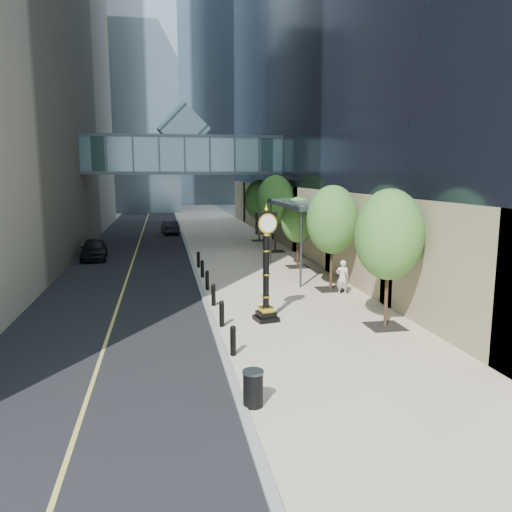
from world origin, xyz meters
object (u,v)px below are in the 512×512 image
at_px(street_clock, 266,273).
at_px(pedestrian, 342,277).
at_px(car_near, 94,249).
at_px(trash_bin, 253,389).
at_px(car_far, 170,227).

height_order(street_clock, pedestrian, street_clock).
relative_size(pedestrian, car_near, 0.40).
height_order(trash_bin, pedestrian, pedestrian).
bearing_deg(street_clock, car_near, 105.62).
bearing_deg(pedestrian, car_near, -26.04).
xyz_separation_m(pedestrian, car_far, (-8.01, 27.58, -0.24)).
distance_m(car_near, car_far, 15.28).
distance_m(pedestrian, car_near, 18.99).
distance_m(trash_bin, car_far, 38.70).
relative_size(trash_bin, car_near, 0.21).
height_order(trash_bin, car_far, car_far).
bearing_deg(trash_bin, street_clock, 75.81).
bearing_deg(street_clock, car_far, 84.25).
distance_m(street_clock, car_near, 19.28).
xyz_separation_m(trash_bin, pedestrian, (6.51, 11.09, 0.42)).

